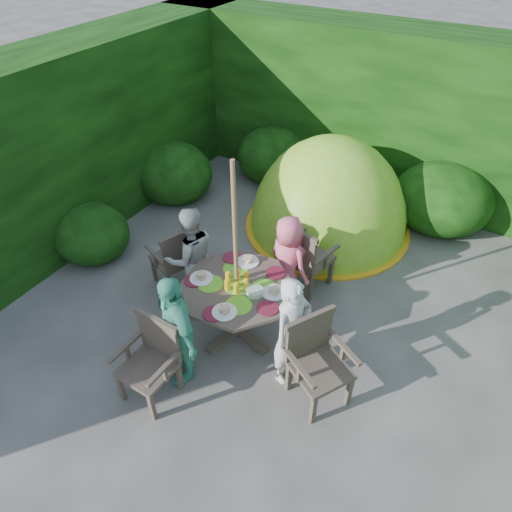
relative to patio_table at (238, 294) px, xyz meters
The scene contains 13 objects.
ground 1.03m from the patio_table, ahead, with size 60.00×60.00×0.00m, color #4B4843.
hedge_enclosure 1.72m from the patio_table, 58.82° to the left, with size 9.00×9.00×2.50m.
patio_table is the anchor object (origin of this frame).
parasol_pole 0.49m from the patio_table, behind, with size 0.04×0.04×2.20m, color brown.
garden_chair_right 1.10m from the patio_table, 14.55° to the right, with size 0.70×0.72×0.92m.
garden_chair_left 1.12m from the patio_table, 164.88° to the left, with size 0.63×0.66×0.88m.
garden_chair_back 1.10m from the patio_table, 74.40° to the left, with size 0.66×0.61×0.94m.
garden_chair_front 1.12m from the patio_table, 106.78° to the right, with size 0.54×0.48×0.87m.
child_right 0.80m from the patio_table, 15.67° to the right, with size 0.47×0.31×1.29m, color silver.
child_left 0.81m from the patio_table, 164.47° to the left, with size 0.63×0.49×1.29m, color #A4A6A0.
child_back 0.80m from the patio_table, 74.70° to the left, with size 0.58×0.38×1.19m, color #FF6985.
child_front 0.80m from the patio_table, 105.90° to the right, with size 0.78×0.32×1.33m, color #4BAF8D.
dome_tent 2.49m from the patio_table, 88.96° to the left, with size 2.87×2.87×2.79m.
Camera 1 is at (1.12, -2.97, 4.03)m, focal length 32.00 mm.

